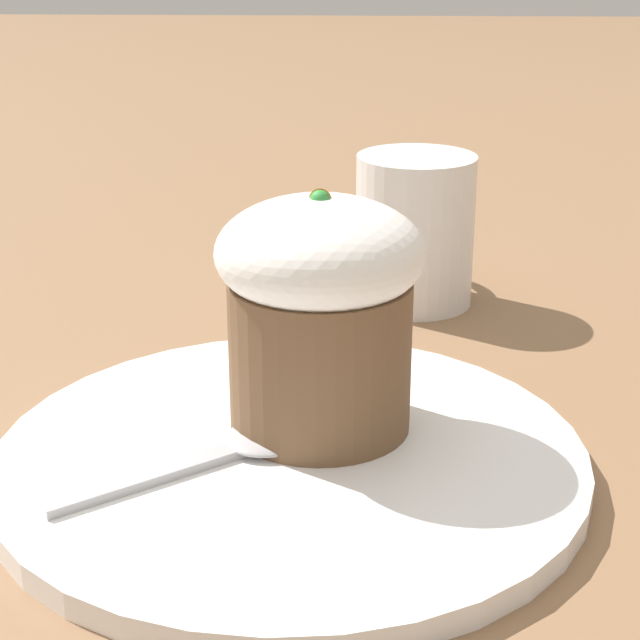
# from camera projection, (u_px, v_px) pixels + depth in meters

# --- Properties ---
(ground_plane) EXTENTS (4.00, 4.00, 0.00)m
(ground_plane) POSITION_uv_depth(u_px,v_px,m) (290.00, 471.00, 0.46)
(ground_plane) COLOR #846042
(dessert_plate) EXTENTS (0.25, 0.25, 0.01)m
(dessert_plate) POSITION_uv_depth(u_px,v_px,m) (290.00, 460.00, 0.45)
(dessert_plate) COLOR white
(dessert_plate) RESTS_ON ground_plane
(carrot_cake) EXTENTS (0.09, 0.09, 0.11)m
(carrot_cake) POSITION_uv_depth(u_px,v_px,m) (320.00, 308.00, 0.45)
(carrot_cake) COLOR brown
(carrot_cake) RESTS_ON dessert_plate
(spoon) EXTENTS (0.09, 0.12, 0.01)m
(spoon) POSITION_uv_depth(u_px,v_px,m) (248.00, 444.00, 0.45)
(spoon) COLOR #B7B7BC
(spoon) RESTS_ON dessert_plate
(coffee_cup) EXTENTS (0.10, 0.07, 0.09)m
(coffee_cup) POSITION_uv_depth(u_px,v_px,m) (415.00, 230.00, 0.64)
(coffee_cup) COLOR white
(coffee_cup) RESTS_ON ground_plane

